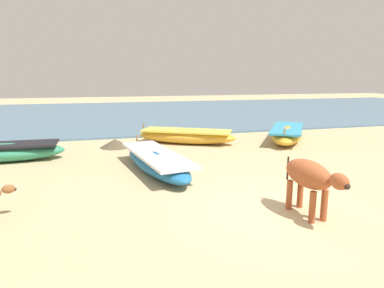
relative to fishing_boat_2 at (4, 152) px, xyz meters
The scene contains 8 objects.
ground 8.23m from the fishing_boat_2, 43.35° to the right, with size 80.00×80.00×0.00m, color tan.
sea_water 14.24m from the fishing_boat_2, 65.17° to the left, with size 60.00×20.00×0.08m, color slate.
fishing_boat_2 is the anchor object (origin of this frame).
fishing_boat_3 10.02m from the fishing_boat_2, ahead, with size 3.19×3.89×0.76m.
fishing_boat_4 6.15m from the fishing_boat_2, 11.28° to the left, with size 3.85×2.84×0.73m.
fishing_boat_5 4.83m from the fishing_boat_2, 28.51° to the right, with size 1.64×4.17×0.70m.
cow_second_adult_rust 8.81m from the fishing_boat_2, 43.40° to the right, with size 0.52×1.60×1.03m.
debris_pile_0 3.55m from the fishing_boat_2, 19.74° to the left, with size 1.08×1.08×0.31m, color brown.
Camera 1 is at (-3.20, -5.36, 2.49)m, focal length 31.22 mm.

